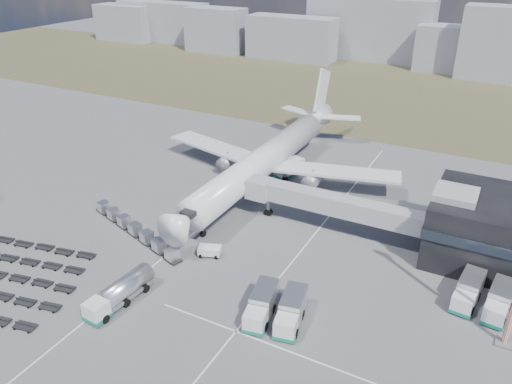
% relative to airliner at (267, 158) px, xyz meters
% --- Properties ---
extents(ground, '(420.00, 420.00, 0.00)m').
position_rel_airliner_xyz_m(ground, '(0.00, -32.38, -5.29)').
color(ground, '#565659').
rests_on(ground, ground).
extents(grass_strip, '(420.00, 90.00, 0.01)m').
position_rel_airliner_xyz_m(grass_strip, '(0.00, 77.62, -5.29)').
color(grass_strip, '#444429').
rests_on(grass_strip, ground).
extents(lane_markings, '(47.12, 110.00, 0.01)m').
position_rel_airliner_xyz_m(lane_markings, '(9.77, -29.38, -5.29)').
color(lane_markings, silver).
rests_on(lane_markings, ground).
extents(jet_bridge, '(30.30, 3.80, 7.05)m').
position_rel_airliner_xyz_m(jet_bridge, '(15.90, -11.95, -0.24)').
color(jet_bridge, '#939399').
rests_on(jet_bridge, ground).
extents(airliner, '(51.59, 64.53, 17.62)m').
position_rel_airliner_xyz_m(airliner, '(0.00, 0.00, 0.00)').
color(airliner, silver).
rests_on(airliner, ground).
extents(skyline, '(307.48, 27.65, 24.56)m').
position_rel_airliner_xyz_m(skyline, '(-5.79, 117.66, 4.31)').
color(skyline, gray).
rests_on(skyline, ground).
extents(fuel_tanker, '(3.46, 10.87, 3.46)m').
position_rel_airliner_xyz_m(fuel_tanker, '(-0.40, -42.81, -3.56)').
color(fuel_tanker, silver).
rests_on(fuel_tanker, ground).
extents(pushback_tug, '(3.91, 3.01, 1.54)m').
position_rel_airliner_xyz_m(pushback_tug, '(4.00, -27.63, -4.52)').
color(pushback_tug, silver).
rests_on(pushback_tug, ground).
extents(catering_truck, '(4.82, 7.18, 3.05)m').
position_rel_airliner_xyz_m(catering_truck, '(2.51, 5.07, -3.73)').
color(catering_truck, silver).
rests_on(catering_truck, ground).
extents(service_trucks_near, '(8.03, 9.08, 3.22)m').
position_rel_airliner_xyz_m(service_trucks_near, '(19.40, -35.96, -3.54)').
color(service_trucks_near, silver).
rests_on(service_trucks_near, ground).
extents(service_trucks_far, '(7.41, 8.56, 3.17)m').
position_rel_airliner_xyz_m(service_trucks_far, '(42.46, -20.96, -3.57)').
color(service_trucks_far, silver).
rests_on(service_trucks_far, ground).
extents(uld_row, '(23.16, 9.18, 1.85)m').
position_rel_airliner_xyz_m(uld_row, '(-10.17, -28.22, -4.19)').
color(uld_row, black).
rests_on(uld_row, ground).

